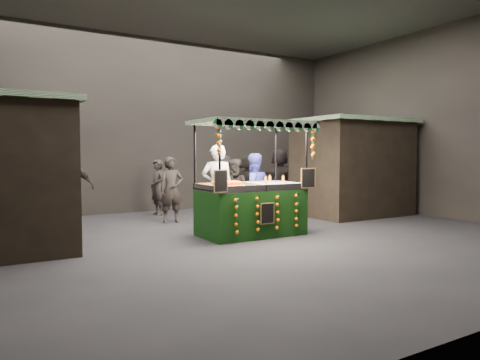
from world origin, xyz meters
TOP-DOWN VIEW (x-y plane):
  - ground at (0.00, 0.00)m, footprint 12.00×12.00m
  - market_hall at (0.00, 0.00)m, footprint 12.10×10.10m
  - neighbour_stall_right at (4.40, 1.50)m, footprint 3.00×2.20m
  - juice_stall at (0.38, 0.24)m, footprint 2.39×1.41m
  - vendor_grey at (0.04, 1.12)m, footprint 0.80×0.69m
  - vendor_blue at (0.93, 1.08)m, footprint 0.89×0.74m
  - shopper_0 at (-0.39, 2.69)m, footprint 0.62×0.44m
  - shopper_1 at (0.94, 1.80)m, footprint 0.95×0.91m
  - shopper_2 at (-2.59, 3.37)m, footprint 1.12×0.74m
  - shopper_3 at (2.11, 4.60)m, footprint 1.21×1.05m
  - shopper_4 at (-3.37, 2.23)m, footprint 1.10×0.98m
  - shopper_5 at (3.39, 3.46)m, footprint 1.60×1.57m
  - shopper_6 at (-0.23, 4.09)m, footprint 0.43×0.59m
  - shopper_7 at (2.62, 3.96)m, footprint 0.89×1.61m

SIDE VIEW (x-z plane):
  - ground at x=0.00m, z-range 0.00..0.00m
  - juice_stall at x=0.38m, z-range -0.44..1.88m
  - shopper_6 at x=-0.23m, z-range 0.00..1.51m
  - shopper_1 at x=0.94m, z-range 0.00..1.54m
  - shopper_0 at x=-0.39m, z-range 0.00..1.59m
  - shopper_3 at x=2.11m, z-range 0.00..1.63m
  - shopper_7 at x=2.62m, z-range 0.00..1.65m
  - vendor_blue at x=0.93m, z-range 0.00..1.67m
  - shopper_2 at x=-2.59m, z-range 0.00..1.77m
  - shopper_5 at x=3.39m, z-range 0.00..1.84m
  - vendor_grey at x=0.04m, z-range 0.00..1.86m
  - shopper_4 at x=-3.37m, z-range 0.00..1.89m
  - neighbour_stall_right at x=4.40m, z-range 0.01..2.61m
  - market_hall at x=0.00m, z-range 0.86..5.91m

